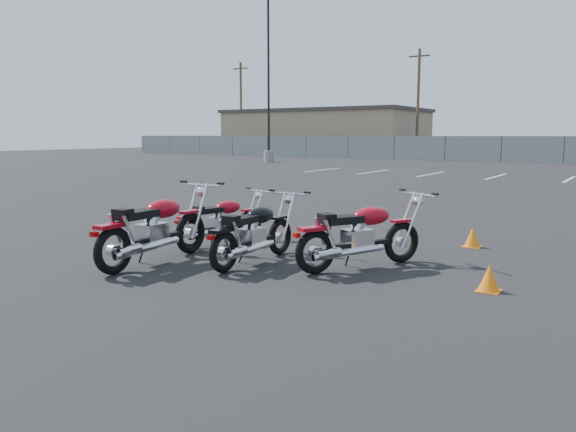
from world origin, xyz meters
The scene contains 13 objects.
ground centered at (0.00, 0.00, 0.00)m, with size 120.00×120.00×0.00m, color black.
motorcycle_front_red centered at (-1.34, 0.86, 0.42)m, with size 0.82×1.87×0.92m.
motorcycle_second_black centered at (-0.02, 0.02, 0.46)m, with size 0.79×2.05×1.00m.
motorcycle_third_red centered at (-1.24, -0.78, 0.52)m, with size 0.90×2.32×1.14m.
motorcycle_rear_red centered at (1.43, 0.57, 0.48)m, with size 1.44×2.07×1.06m.
training_cone_near centered at (2.38, 2.98, 0.17)m, with size 0.28×0.28×0.34m.
training_cone_far centered at (3.26, 0.33, 0.16)m, with size 0.28×0.28×0.33m.
light_pole_west centered at (-17.34, 25.52, 3.22)m, with size 0.80×0.70×11.86m.
chainlink_fence centered at (0.00, 35.00, 0.90)m, with size 80.06×0.06×1.80m.
tan_building_west centered at (-22.00, 42.00, 2.16)m, with size 18.40×10.40×4.30m.
utility_pole_a centered at (-30.00, 39.00, 4.69)m, with size 1.80×0.24×9.00m.
utility_pole_b centered at (-12.00, 40.00, 4.69)m, with size 1.80×0.24×9.00m.
parking_line_stripes centered at (-2.50, 20.00, 0.00)m, with size 15.12×4.00×0.01m.
Camera 1 is at (4.78, -6.54, 1.88)m, focal length 35.00 mm.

